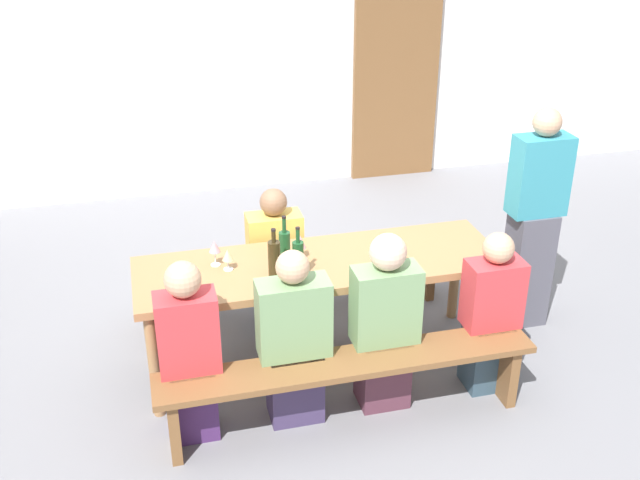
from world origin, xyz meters
The scene contains 19 objects.
ground_plane centered at (0.00, 0.00, 0.00)m, with size 24.00×24.00×0.00m, color slate.
back_wall centered at (0.00, 3.29, 1.60)m, with size 14.00×0.20×3.20m, color white.
wooden_door centered at (1.61, 3.15, 1.05)m, with size 0.90×0.06×2.10m, color brown.
tasting_table centered at (0.00, 0.00, 0.67)m, with size 2.31×0.71×0.75m.
bench_near centered at (0.00, -0.66, 0.36)m, with size 2.21×0.30×0.45m.
bench_far centered at (0.00, 0.66, 0.36)m, with size 2.21×0.30×0.45m.
wine_bottle_0 centered at (-0.22, 0.05, 0.86)m, with size 0.07×0.07×0.32m.
wine_bottle_1 centered at (-0.31, -0.12, 0.87)m, with size 0.07×0.07×0.32m.
wine_bottle_2 centered at (-0.18, -0.16, 0.88)m, with size 0.07×0.07×0.33m.
wine_glass_0 centered at (-0.84, -0.23, 0.87)m, with size 0.07×0.07×0.17m.
wine_glass_1 centered at (-0.11, 0.08, 0.86)m, with size 0.07×0.07×0.16m.
wine_glass_2 centered at (-0.57, 0.03, 0.85)m, with size 0.07×0.07×0.14m.
wine_glass_3 centered at (-0.64, 0.11, 0.87)m, with size 0.07×0.07×0.17m.
seated_guest_near_0 centered at (-0.88, -0.51, 0.54)m, with size 0.34×0.24×1.12m.
seated_guest_near_1 centered at (-0.28, -0.51, 0.52)m, with size 0.41×0.24×1.11m.
seated_guest_near_2 centered at (0.26, -0.51, 0.55)m, with size 0.39×0.24×1.14m.
seated_guest_near_3 centered at (0.95, -0.51, 0.51)m, with size 0.34×0.24×1.07m.
seated_guest_far_0 centered at (-0.19, 0.51, 0.50)m, with size 0.37×0.24×1.06m.
standing_host centered at (1.55, 0.13, 0.77)m, with size 0.38×0.24×1.59m.
Camera 1 is at (-1.03, -4.03, 2.95)m, focal length 42.00 mm.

